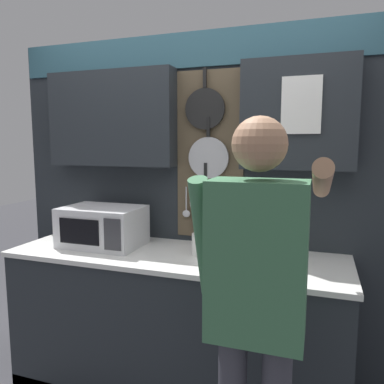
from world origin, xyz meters
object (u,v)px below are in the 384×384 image
at_px(microwave, 103,226).
at_px(person, 257,292).
at_px(utensil_crock, 202,242).
at_px(knife_block, 265,247).

relative_size(microwave, person, 0.30).
relative_size(utensil_crock, person, 0.19).
xyz_separation_m(microwave, knife_block, (1.09, 0.00, -0.04)).
height_order(knife_block, utensil_crock, utensil_crock).
height_order(microwave, knife_block, microwave).
xyz_separation_m(microwave, person, (1.16, -0.71, -0.03)).
bearing_deg(microwave, utensil_crock, 0.16).
xyz_separation_m(knife_block, utensil_crock, (-0.39, 0.00, -0.01)).
xyz_separation_m(microwave, utensil_crock, (0.70, 0.00, -0.05)).
height_order(microwave, utensil_crock, utensil_crock).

